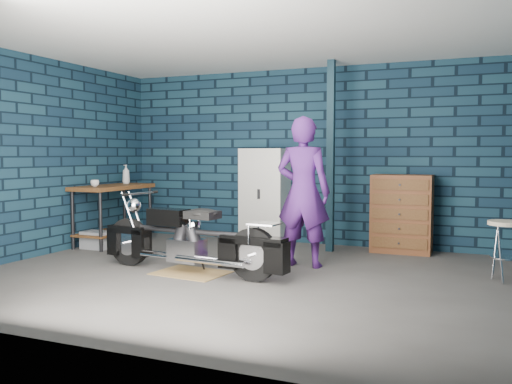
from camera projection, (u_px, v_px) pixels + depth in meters
ground at (238, 276)px, 6.16m from camera, size 6.00×6.00×0.00m
room_walls at (257, 111)px, 6.54m from camera, size 6.02×5.01×2.71m
support_post at (331, 157)px, 7.65m from camera, size 0.10×0.10×2.70m
workbench at (114, 215)px, 8.31m from camera, size 0.60×1.40×0.91m
drip_mat at (191, 273)px, 6.30m from camera, size 0.88×0.70×0.01m
motorcycle at (191, 234)px, 6.27m from camera, size 2.15×0.80×0.92m
person at (303, 192)px, 6.64m from camera, size 0.67×0.44×1.84m
storage_bin at (97, 240)px, 7.94m from camera, size 0.41×0.29×0.25m
locker at (265, 196)px, 8.38m from camera, size 0.69×0.49×1.47m
tool_chest at (402, 214)px, 7.60m from camera, size 0.82×0.46×1.10m
shop_stool at (505, 251)px, 5.86m from camera, size 0.43×0.43×0.66m
cup_a at (95, 183)px, 7.94m from camera, size 0.14×0.14×0.10m
bottle at (126, 174)px, 8.74m from camera, size 0.12×0.12×0.30m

